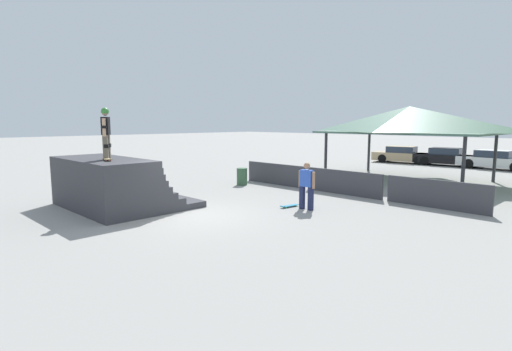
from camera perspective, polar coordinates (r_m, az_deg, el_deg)
ground_plane at (r=13.71m, az=-9.41°, el=-5.71°), size 160.00×160.00×0.00m
quarter_pipe_ramp at (r=15.55m, az=-19.85°, el=-1.41°), size 4.67×3.86×1.84m
skater_on_deck at (r=14.79m, az=-20.66°, el=6.12°), size 0.72×0.57×1.79m
skateboard_on_deck at (r=14.41m, az=-20.52°, el=2.22°), size 0.81×0.40×0.09m
bystander_walking at (r=14.43m, az=7.24°, el=-1.15°), size 0.69×0.26×1.71m
skateboard_on_ground at (r=14.90m, az=4.75°, el=-4.32°), size 0.31×0.80×0.09m
barrier_fence at (r=17.80m, az=12.32°, el=-0.97°), size 11.70×0.12×1.05m
pavilion_shelter at (r=23.14m, az=20.99°, el=7.41°), size 8.56×5.65×3.97m
trash_bin at (r=19.98m, az=-2.02°, el=-0.15°), size 0.52×0.52×0.85m
parked_car_tan at (r=32.78m, az=20.20°, el=2.77°), size 4.58×2.34×1.27m
parked_car_black at (r=31.95m, az=25.58°, el=2.37°), size 4.54×2.11×1.27m
parked_car_white at (r=30.96m, az=30.98°, el=1.88°), size 4.61×1.86×1.27m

